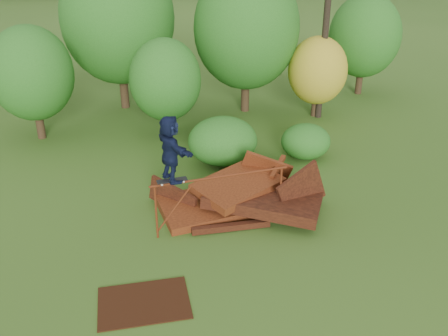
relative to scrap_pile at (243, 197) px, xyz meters
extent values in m
plane|color=#2D5116|center=(0.16, -2.31, -0.41)|extent=(240.00, 240.00, 0.00)
cube|color=#3F1A0B|center=(-0.89, 0.06, -0.23)|extent=(3.43, 2.42, 0.52)
cube|color=black|center=(0.61, -0.24, 0.01)|extent=(3.98, 3.43, 0.66)
cube|color=#3F1A0B|center=(-0.09, 0.26, 0.29)|extent=(3.04, 2.75, 0.53)
cube|color=black|center=(1.71, -0.44, 0.24)|extent=(1.84, 0.81, 1.88)
cube|color=#3F1A0B|center=(0.91, 1.06, 0.14)|extent=(1.76, 1.01, 1.84)
cube|color=black|center=(-2.09, 0.46, -0.06)|extent=(1.40, 1.31, 1.16)
cube|color=black|center=(-0.59, -1.14, -0.29)|extent=(2.27, 0.22, 0.19)
cube|color=#3F1A0B|center=(1.31, 0.76, 0.54)|extent=(0.83, 1.16, 0.32)
cylinder|color=#62220F|center=(-2.67, -1.09, 0.40)|extent=(0.06, 0.06, 1.61)
cylinder|color=#62220F|center=(0.98, -0.63, 0.40)|extent=(0.06, 0.06, 1.61)
cylinder|color=#62220F|center=(-0.84, -0.86, 1.21)|extent=(3.95, 0.55, 0.06)
cube|color=black|center=(-2.19, -1.03, 1.31)|extent=(0.84, 0.32, 0.03)
cylinder|color=beige|center=(-2.47, -1.15, 1.27)|extent=(0.06, 0.04, 0.06)
cylinder|color=beige|center=(-2.49, -0.98, 1.27)|extent=(0.06, 0.04, 0.06)
cylinder|color=beige|center=(-1.89, -1.08, 1.27)|extent=(0.06, 0.04, 0.06)
cylinder|color=beige|center=(-1.91, -0.90, 1.27)|extent=(0.06, 0.04, 0.06)
imported|color=#101734|center=(-2.19, -1.03, 2.23)|extent=(1.09, 1.76, 1.81)
cube|color=black|center=(-3.17, -3.75, -0.39)|extent=(2.11, 1.53, 0.03)
cylinder|color=black|center=(-6.83, 7.16, 0.34)|extent=(0.33, 0.33, 1.49)
ellipsoid|color=#195316|center=(-6.83, 7.16, 2.30)|extent=(3.23, 3.23, 3.72)
cylinder|color=black|center=(-3.40, 10.47, 0.71)|extent=(0.39, 0.39, 2.24)
ellipsoid|color=#195316|center=(-3.40, 10.47, 3.74)|extent=(5.08, 5.08, 5.84)
cylinder|color=black|center=(-1.71, 6.43, 0.25)|extent=(0.31, 0.31, 1.31)
ellipsoid|color=#195316|center=(-1.71, 6.43, 1.98)|extent=(2.86, 2.86, 3.28)
cylinder|color=black|center=(2.13, 8.91, 0.62)|extent=(0.38, 0.38, 2.05)
ellipsoid|color=#195316|center=(2.13, 8.91, 3.40)|extent=(4.68, 4.68, 5.39)
cylinder|color=black|center=(5.10, 7.62, 0.16)|extent=(0.30, 0.30, 1.13)
ellipsoid|color=#A58C19|center=(5.10, 7.62, 1.70)|extent=(2.62, 2.62, 3.01)
cylinder|color=black|center=(8.53, 10.44, 0.40)|extent=(0.34, 0.34, 1.62)
ellipsoid|color=#195316|center=(8.53, 10.44, 2.54)|extent=(3.55, 3.55, 4.09)
ellipsoid|color=#195316|center=(0.03, 3.40, 0.46)|extent=(2.51, 2.32, 1.74)
ellipsoid|color=#195316|center=(3.14, 3.28, 0.25)|extent=(1.84, 1.69, 1.30)
cylinder|color=black|center=(5.22, 7.43, 4.00)|extent=(0.28, 0.28, 8.82)
camera|label=1|loc=(-3.05, -12.92, 7.38)|focal=40.00mm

